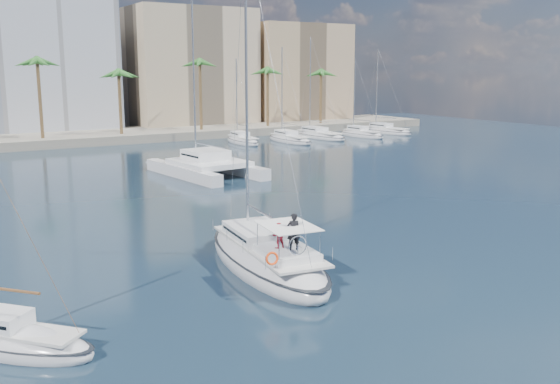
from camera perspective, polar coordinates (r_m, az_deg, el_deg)
ground at (r=37.54m, az=3.11°, el=-4.79°), size 160.00×160.00×0.00m
quay at (r=93.53m, az=-18.51°, el=4.72°), size 120.00×14.00×1.20m
building_beige at (r=108.39m, az=-8.34°, el=10.99°), size 20.00×14.00×20.00m
building_tan_right at (r=115.98m, az=1.36°, el=10.62°), size 18.00×12.00×18.00m
palm_centre at (r=89.12m, az=-18.31°, el=10.68°), size 3.60×3.60×12.30m
palm_right at (r=102.40m, az=0.89°, el=11.25°), size 3.60×3.60×12.30m
main_sloop at (r=32.94m, az=-1.27°, el=-6.08°), size 5.47×12.86×18.51m
small_sloop at (r=25.91m, az=-23.20°, el=-12.40°), size 6.10×6.49×9.76m
catamaran at (r=61.59m, az=-6.72°, el=2.62°), size 7.79×13.53×18.73m
seagull at (r=36.02m, az=-2.21°, el=-3.73°), size 1.05×0.45×0.19m
moored_yacht_a at (r=87.36m, az=-3.44°, el=4.46°), size 3.37×9.52×11.90m
moored_yacht_b at (r=88.86m, az=0.88°, el=4.59°), size 3.32×10.83×13.72m
moored_yacht_c at (r=94.08m, az=3.60°, el=4.95°), size 3.98×12.33×15.54m
moored_yacht_d at (r=96.35m, az=7.47°, el=5.02°), size 3.52×9.55×11.90m
moored_yacht_e at (r=102.02m, az=9.64°, el=5.31°), size 4.61×11.11×13.72m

